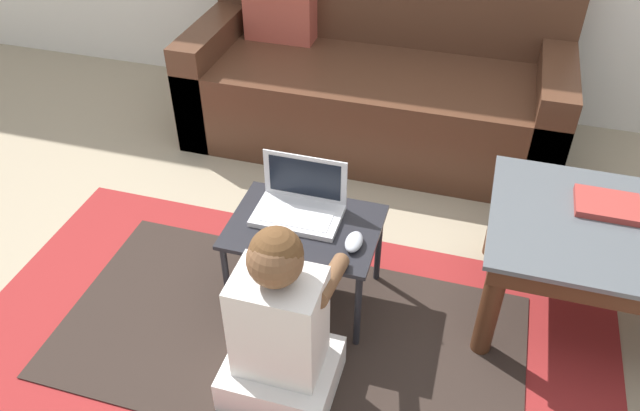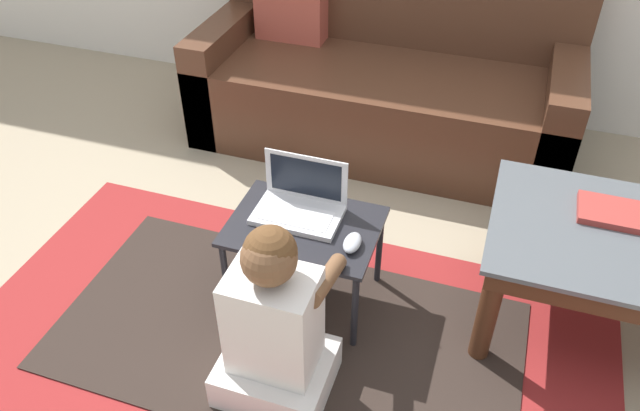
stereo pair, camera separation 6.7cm
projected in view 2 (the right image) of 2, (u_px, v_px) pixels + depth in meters
The scene contains 9 objects.
ground_plane at pixel (330, 294), 2.44m from camera, with size 16.00×16.00×0.00m, color gray.
area_rug at pixel (286, 335), 2.28m from camera, with size 2.32×1.21×0.01m.
couch at pixel (384, 82), 3.17m from camera, with size 1.85×0.80×0.91m.
coffee_table at pixel (639, 255), 2.07m from camera, with size 0.99×0.64×0.45m.
laptop_desk at pixel (304, 234), 2.23m from camera, with size 0.53×0.39×0.37m.
laptop at pixel (300, 206), 2.23m from camera, with size 0.31×0.19×0.20m.
computer_mouse at pixel (352, 243), 2.10m from camera, with size 0.06×0.10×0.04m.
person_seated at pixel (275, 327), 1.94m from camera, with size 0.36×0.43×0.69m.
book_on_table at pixel (611, 212), 2.11m from camera, with size 0.21×0.17×0.02m.
Camera 2 is at (0.50, -1.61, 1.80)m, focal length 35.00 mm.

